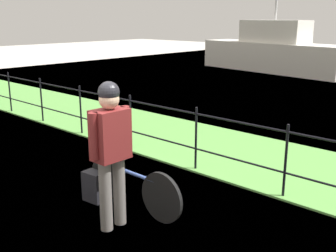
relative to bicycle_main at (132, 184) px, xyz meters
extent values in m
plane|color=#B2ADA3|center=(-0.26, -0.81, -0.33)|extent=(60.00, 60.00, 0.00)
cube|color=#569342|center=(-0.26, 2.68, -0.31)|extent=(27.00, 2.40, 0.03)
cylinder|color=black|center=(-6.26, 1.58, 0.18)|extent=(0.04, 0.04, 1.01)
cylinder|color=black|center=(-4.76, 1.58, 0.18)|extent=(0.04, 0.04, 1.01)
cylinder|color=black|center=(-3.26, 1.58, 0.18)|extent=(0.04, 0.04, 1.01)
cylinder|color=black|center=(-1.76, 1.58, 0.18)|extent=(0.04, 0.04, 1.01)
cylinder|color=black|center=(-0.26, 1.58, 0.18)|extent=(0.04, 0.04, 1.01)
cylinder|color=black|center=(1.24, 1.58, 0.18)|extent=(0.04, 0.04, 1.01)
cylinder|color=black|center=(-0.26, 1.58, 0.03)|extent=(18.00, 0.03, 0.03)
cylinder|color=black|center=(-0.26, 1.58, 0.58)|extent=(18.00, 0.03, 0.03)
cylinder|color=black|center=(0.51, 0.00, -0.02)|extent=(0.61, 0.05, 0.61)
cylinder|color=black|center=(-0.47, 0.00, -0.02)|extent=(0.61, 0.05, 0.61)
cylinder|color=#3D569E|center=(0.02, 0.00, 0.15)|extent=(0.76, 0.05, 0.04)
cube|color=black|center=(-0.35, 0.00, 0.19)|extent=(0.20, 0.09, 0.06)
cube|color=slate|center=(-0.35, 0.00, 0.28)|extent=(0.36, 0.16, 0.02)
cube|color=brown|center=(-0.35, 0.00, 0.41)|extent=(0.39, 0.30, 0.25)
ellipsoid|color=#4C3D2D|center=(-0.35, 0.00, 0.61)|extent=(0.28, 0.14, 0.13)
sphere|color=#4C3D2D|center=(-0.23, 0.00, 0.66)|extent=(0.11, 0.11, 0.11)
cylinder|color=slate|center=(0.17, -0.35, 0.08)|extent=(0.14, 0.14, 0.82)
cylinder|color=slate|center=(0.17, -0.55, 0.08)|extent=(0.14, 0.14, 0.82)
cube|color=maroon|center=(0.17, -0.45, 0.77)|extent=(0.26, 0.40, 0.56)
cylinder|color=maroon|center=(0.17, -0.23, 0.80)|extent=(0.10, 0.10, 0.50)
cylinder|color=maroon|center=(0.17, -0.67, 0.80)|extent=(0.10, 0.10, 0.50)
sphere|color=tan|center=(0.17, -0.45, 1.16)|extent=(0.22, 0.22, 0.22)
sphere|color=black|center=(0.17, -0.45, 1.24)|extent=(0.23, 0.23, 0.23)
cube|color=black|center=(-0.54, -0.18, -0.13)|extent=(0.30, 0.21, 0.40)
cube|color=silver|center=(-5.41, 13.40, 0.30)|extent=(7.17, 2.72, 1.26)
cube|color=silver|center=(-5.41, 13.40, 1.41)|extent=(3.22, 1.62, 0.96)
cylinder|color=#B2B2B2|center=(-5.41, 13.40, 2.69)|extent=(0.10, 0.10, 1.60)
camera|label=1|loc=(3.51, -3.15, 2.00)|focal=43.53mm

